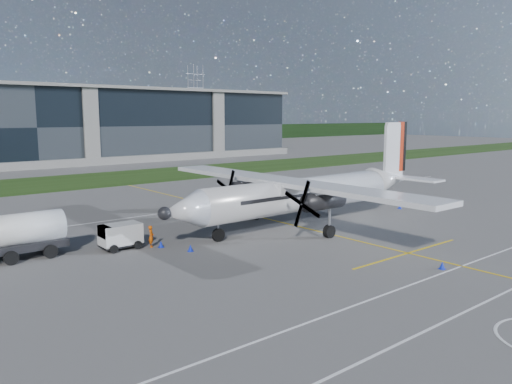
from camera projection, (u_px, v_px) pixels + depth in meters
ground at (105, 186)px, 68.47m from camera, size 400.00×400.00×0.00m
grass_strip at (84, 181)px, 74.59m from camera, size 400.00×18.00×0.04m
terminal_building at (22, 127)px, 97.94m from camera, size 120.00×20.00×15.00m
pylon_east at (196, 103)px, 203.58m from camera, size 9.00×4.60×30.00m
yellow_taxiway_centerline at (262, 218)px, 47.40m from camera, size 0.20×70.00×0.01m
white_lane_line at (503, 293)px, 27.16m from camera, size 90.00×0.15×0.01m
turboprop_aircraft at (308, 174)px, 43.81m from camera, size 28.90×29.97×8.99m
baggage_tug at (121, 236)px, 36.21m from camera, size 3.07×1.84×1.84m
ground_crew_person at (151, 235)px, 36.66m from camera, size 0.84×0.92×1.86m
safety_cone_portwing at (442, 265)px, 31.46m from camera, size 0.36×0.36×0.50m
safety_cone_nose_port at (190, 248)px, 35.60m from camera, size 0.36×0.36×0.50m
safety_cone_stbdwing at (192, 203)px, 53.98m from camera, size 0.36×0.36×0.50m
safety_cone_nose_stbd at (161, 244)px, 36.67m from camera, size 0.36×0.36×0.50m
safety_cone_tail at (400, 206)px, 51.99m from camera, size 0.36×0.36×0.50m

